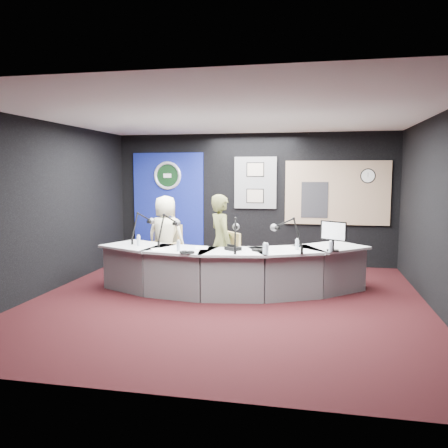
% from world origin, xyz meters
% --- Properties ---
extents(ground, '(6.00, 6.00, 0.00)m').
position_xyz_m(ground, '(0.00, 0.00, 0.00)').
color(ground, black).
rests_on(ground, ground).
extents(ceiling, '(6.00, 6.00, 0.02)m').
position_xyz_m(ceiling, '(0.00, 0.00, 2.80)').
color(ceiling, silver).
rests_on(ceiling, ground).
extents(wall_back, '(6.00, 0.02, 2.80)m').
position_xyz_m(wall_back, '(0.00, 3.00, 1.40)').
color(wall_back, black).
rests_on(wall_back, ground).
extents(wall_front, '(6.00, 0.02, 2.80)m').
position_xyz_m(wall_front, '(0.00, -3.00, 1.40)').
color(wall_front, black).
rests_on(wall_front, ground).
extents(wall_left, '(0.02, 6.00, 2.80)m').
position_xyz_m(wall_left, '(-3.00, 0.00, 1.40)').
color(wall_left, black).
rests_on(wall_left, ground).
extents(wall_right, '(0.02, 6.00, 2.80)m').
position_xyz_m(wall_right, '(3.00, 0.00, 1.40)').
color(wall_right, black).
rests_on(wall_right, ground).
extents(broadcast_desk, '(4.50, 1.90, 0.75)m').
position_xyz_m(broadcast_desk, '(-0.05, 0.55, 0.38)').
color(broadcast_desk, '#BCBEC1').
rests_on(broadcast_desk, ground).
extents(backdrop_panel, '(1.60, 0.05, 2.30)m').
position_xyz_m(backdrop_panel, '(-1.90, 2.97, 1.25)').
color(backdrop_panel, navy).
rests_on(backdrop_panel, wall_back).
extents(agency_seal, '(0.63, 0.07, 0.63)m').
position_xyz_m(agency_seal, '(-1.90, 2.93, 1.90)').
color(agency_seal, silver).
rests_on(agency_seal, backdrop_panel).
extents(seal_center, '(0.48, 0.01, 0.48)m').
position_xyz_m(seal_center, '(-1.90, 2.94, 1.90)').
color(seal_center, black).
rests_on(seal_center, backdrop_panel).
extents(pinboard, '(0.90, 0.04, 1.10)m').
position_xyz_m(pinboard, '(0.05, 2.97, 1.75)').
color(pinboard, slate).
rests_on(pinboard, wall_back).
extents(framed_photo_upper, '(0.34, 0.02, 0.27)m').
position_xyz_m(framed_photo_upper, '(0.05, 2.94, 2.03)').
color(framed_photo_upper, gray).
rests_on(framed_photo_upper, pinboard).
extents(framed_photo_lower, '(0.34, 0.02, 0.27)m').
position_xyz_m(framed_photo_lower, '(0.05, 2.94, 1.47)').
color(framed_photo_lower, gray).
rests_on(framed_photo_lower, pinboard).
extents(booth_window_frame, '(2.12, 0.06, 1.32)m').
position_xyz_m(booth_window_frame, '(1.75, 2.97, 1.55)').
color(booth_window_frame, '#9C7C61').
rests_on(booth_window_frame, wall_back).
extents(booth_glow, '(2.00, 0.02, 1.20)m').
position_xyz_m(booth_glow, '(1.75, 2.96, 1.55)').
color(booth_glow, '#FFCBA1').
rests_on(booth_glow, booth_window_frame).
extents(equipment_rack, '(0.55, 0.02, 0.75)m').
position_xyz_m(equipment_rack, '(1.30, 2.94, 1.40)').
color(equipment_rack, black).
rests_on(equipment_rack, booth_window_frame).
extents(wall_clock, '(0.28, 0.01, 0.28)m').
position_xyz_m(wall_clock, '(2.35, 2.94, 1.90)').
color(wall_clock, white).
rests_on(wall_clock, booth_window_frame).
extents(armchair_left, '(0.58, 0.58, 0.90)m').
position_xyz_m(armchair_left, '(-1.49, 1.54, 0.45)').
color(armchair_left, tan).
rests_on(armchair_left, ground).
extents(armchair_right, '(0.79, 0.79, 1.00)m').
position_xyz_m(armchair_right, '(-0.23, 0.69, 0.50)').
color(armchair_right, tan).
rests_on(armchair_right, ground).
extents(draped_jacket, '(0.51, 0.18, 0.70)m').
position_xyz_m(draped_jacket, '(-1.55, 1.79, 0.62)').
color(draped_jacket, slate).
rests_on(draped_jacket, armchair_left).
extents(person_man, '(0.80, 0.56, 1.53)m').
position_xyz_m(person_man, '(-1.49, 1.54, 0.77)').
color(person_man, '#EDE7BD').
rests_on(person_man, ground).
extents(person_woman, '(0.64, 0.70, 1.61)m').
position_xyz_m(person_woman, '(-0.23, 0.69, 0.80)').
color(person_woman, brown).
rests_on(person_woman, ground).
extents(computer_monitor, '(0.36, 0.25, 0.29)m').
position_xyz_m(computer_monitor, '(1.59, 0.49, 1.07)').
color(computer_monitor, black).
rests_on(computer_monitor, broadcast_desk).
extents(desk_phone, '(0.28, 0.28, 0.06)m').
position_xyz_m(desk_phone, '(0.05, 0.28, 0.78)').
color(desk_phone, black).
rests_on(desk_phone, broadcast_desk).
extents(headphones_near, '(0.20, 0.20, 0.03)m').
position_xyz_m(headphones_near, '(0.46, 0.28, 0.77)').
color(headphones_near, black).
rests_on(headphones_near, broadcast_desk).
extents(headphones_far, '(0.23, 0.23, 0.04)m').
position_xyz_m(headphones_far, '(-0.58, -0.15, 0.77)').
color(headphones_far, black).
rests_on(headphones_far, broadcast_desk).
extents(paper_stack, '(0.32, 0.36, 0.00)m').
position_xyz_m(paper_stack, '(-1.12, 0.08, 0.75)').
color(paper_stack, white).
rests_on(paper_stack, broadcast_desk).
extents(notepad, '(0.26, 0.33, 0.00)m').
position_xyz_m(notepad, '(-0.49, 0.38, 0.75)').
color(notepad, white).
rests_on(notepad, broadcast_desk).
extents(boom_mic_a, '(0.25, 0.73, 0.60)m').
position_xyz_m(boom_mic_a, '(-1.67, 0.80, 1.05)').
color(boom_mic_a, black).
rests_on(boom_mic_a, broadcast_desk).
extents(boom_mic_b, '(0.25, 0.73, 0.60)m').
position_xyz_m(boom_mic_b, '(-1.12, 0.58, 1.05)').
color(boom_mic_b, black).
rests_on(boom_mic_b, broadcast_desk).
extents(boom_mic_c, '(0.21, 0.73, 0.60)m').
position_xyz_m(boom_mic_c, '(0.10, 0.23, 1.05)').
color(boom_mic_c, black).
rests_on(boom_mic_c, broadcast_desk).
extents(boom_mic_d, '(0.58, 0.54, 0.60)m').
position_xyz_m(boom_mic_d, '(0.89, 0.35, 1.05)').
color(boom_mic_d, black).
rests_on(boom_mic_d, broadcast_desk).
extents(water_bottles, '(3.20, 0.60, 0.18)m').
position_xyz_m(water_bottles, '(-0.02, 0.25, 0.84)').
color(water_bottles, silver).
rests_on(water_bottles, broadcast_desk).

